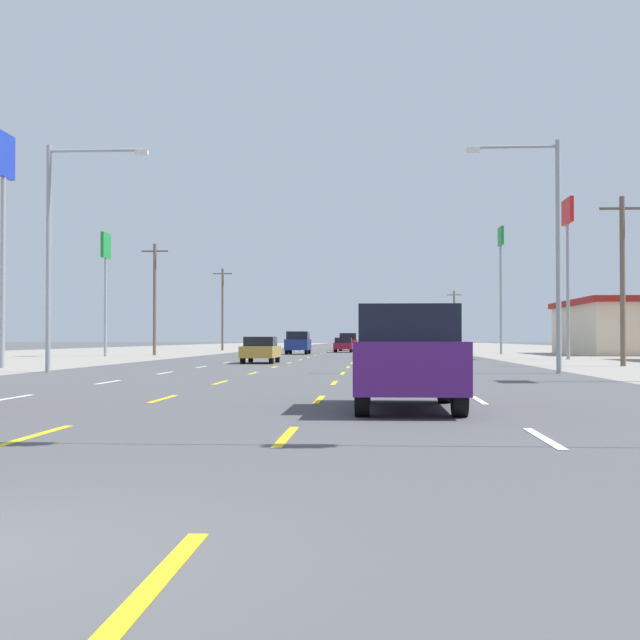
{
  "coord_description": "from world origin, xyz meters",
  "views": [
    {
      "loc": [
        2.96,
        -5.36,
        1.35
      ],
      "look_at": [
        -0.63,
        54.53,
        2.6
      ],
      "focal_mm": 50.48,
      "sensor_mm": 36.0,
      "label": 1
    }
  ],
  "objects_px": {
    "hatchback_far_right_farther": "(418,345)",
    "streetlight_right_row_0": "(549,238)",
    "pole_sign_left_row_1": "(3,189)",
    "pole_sign_right_row_1": "(568,235)",
    "streetlight_left_row_0": "(59,239)",
    "suv_inner_left_far": "(298,342)",
    "pole_sign_left_row_2": "(106,263)",
    "suv_inner_right_midfar": "(385,343)",
    "pole_sign_right_row_2": "(501,259)",
    "box_truck_inner_right_distant_b": "(379,335)",
    "sedan_inner_left_mid": "(261,349)",
    "suv_inner_right_near": "(407,356)",
    "suv_center_turn_distant_a": "(348,342)",
    "sedan_center_turn_farthest": "(343,345)"
  },
  "relations": [
    {
      "from": "suv_inner_right_midfar",
      "to": "box_truck_inner_right_distant_b",
      "type": "height_order",
      "value": "box_truck_inner_right_distant_b"
    },
    {
      "from": "hatchback_far_right_farther",
      "to": "pole_sign_left_row_1",
      "type": "relative_size",
      "value": 0.36
    },
    {
      "from": "suv_inner_left_far",
      "to": "streetlight_right_row_0",
      "type": "height_order",
      "value": "streetlight_right_row_0"
    },
    {
      "from": "hatchback_far_right_farther",
      "to": "pole_sign_left_row_2",
      "type": "height_order",
      "value": "pole_sign_left_row_2"
    },
    {
      "from": "sedan_inner_left_mid",
      "to": "sedan_center_turn_farthest",
      "type": "height_order",
      "value": "same"
    },
    {
      "from": "sedan_center_turn_farthest",
      "to": "pole_sign_left_row_2",
      "type": "relative_size",
      "value": 0.47
    },
    {
      "from": "pole_sign_right_row_2",
      "to": "streetlight_right_row_0",
      "type": "xyz_separation_m",
      "value": [
        -4.24,
        -43.5,
        -3.07
      ]
    },
    {
      "from": "suv_inner_right_near",
      "to": "suv_center_turn_distant_a",
      "type": "distance_m",
      "value": 83.62
    },
    {
      "from": "pole_sign_left_row_1",
      "to": "streetlight_right_row_0",
      "type": "distance_m",
      "value": 24.66
    },
    {
      "from": "pole_sign_left_row_1",
      "to": "suv_inner_left_far",
      "type": "bearing_deg",
      "value": 74.31
    },
    {
      "from": "suv_center_turn_distant_a",
      "to": "streetlight_left_row_0",
      "type": "height_order",
      "value": "streetlight_left_row_0"
    },
    {
      "from": "suv_inner_right_midfar",
      "to": "streetlight_right_row_0",
      "type": "xyz_separation_m",
      "value": [
        6.04,
        -28.64,
        4.24
      ]
    },
    {
      "from": "suv_center_turn_distant_a",
      "to": "streetlight_left_row_0",
      "type": "distance_m",
      "value": 66.31
    },
    {
      "from": "hatchback_far_right_farther",
      "to": "suv_inner_right_midfar",
      "type": "bearing_deg",
      "value": -100.55
    },
    {
      "from": "pole_sign_right_row_1",
      "to": "streetlight_left_row_0",
      "type": "xyz_separation_m",
      "value": [
        -25.34,
        -24.0,
        -2.81
      ]
    },
    {
      "from": "suv_inner_right_midfar",
      "to": "sedan_inner_left_mid",
      "type": "bearing_deg",
      "value": -115.55
    },
    {
      "from": "pole_sign_right_row_1",
      "to": "streetlight_right_row_0",
      "type": "bearing_deg",
      "value": -103.67
    },
    {
      "from": "suv_center_turn_distant_a",
      "to": "pole_sign_right_row_2",
      "type": "bearing_deg",
      "value": -57.56
    },
    {
      "from": "streetlight_right_row_0",
      "to": "pole_sign_right_row_1",
      "type": "bearing_deg",
      "value": 76.33
    },
    {
      "from": "pole_sign_left_row_1",
      "to": "streetlight_right_row_0",
      "type": "xyz_separation_m",
      "value": [
        23.95,
        -5.04,
        -3.04
      ]
    },
    {
      "from": "suv_inner_right_midfar",
      "to": "pole_sign_left_row_2",
      "type": "bearing_deg",
      "value": 170.31
    },
    {
      "from": "suv_inner_right_near",
      "to": "sedan_center_turn_farthest",
      "type": "bearing_deg",
      "value": 92.93
    },
    {
      "from": "suv_inner_left_far",
      "to": "pole_sign_left_row_2",
      "type": "xyz_separation_m",
      "value": [
        -13.96,
        -10.26,
        6.12
      ]
    },
    {
      "from": "pole_sign_left_row_1",
      "to": "pole_sign_left_row_2",
      "type": "xyz_separation_m",
      "value": [
        -3.43,
        27.24,
        -1.16
      ]
    },
    {
      "from": "suv_center_turn_distant_a",
      "to": "pole_sign_right_row_2",
      "type": "relative_size",
      "value": 0.44
    },
    {
      "from": "suv_inner_right_near",
      "to": "box_truck_inner_right_distant_b",
      "type": "bearing_deg",
      "value": 90.0
    },
    {
      "from": "suv_inner_right_midfar",
      "to": "suv_center_turn_distant_a",
      "type": "height_order",
      "value": "same"
    },
    {
      "from": "pole_sign_left_row_1",
      "to": "pole_sign_right_row_2",
      "type": "height_order",
      "value": "pole_sign_right_row_2"
    },
    {
      "from": "pole_sign_right_row_1",
      "to": "streetlight_right_row_0",
      "type": "height_order",
      "value": "pole_sign_right_row_1"
    },
    {
      "from": "box_truck_inner_right_distant_b",
      "to": "streetlight_right_row_0",
      "type": "bearing_deg",
      "value": -85.61
    },
    {
      "from": "sedan_inner_left_mid",
      "to": "box_truck_inner_right_distant_b",
      "type": "xyz_separation_m",
      "value": [
        6.89,
        66.7,
        1.08
      ]
    },
    {
      "from": "hatchback_far_right_farther",
      "to": "pole_sign_right_row_2",
      "type": "bearing_deg",
      "value": -17.53
    },
    {
      "from": "hatchback_far_right_farther",
      "to": "streetlight_right_row_0",
      "type": "relative_size",
      "value": 0.43
    },
    {
      "from": "pole_sign_left_row_1",
      "to": "streetlight_right_row_0",
      "type": "bearing_deg",
      "value": -11.89
    },
    {
      "from": "hatchback_far_right_farther",
      "to": "streetlight_left_row_0",
      "type": "xyz_separation_m",
      "value": [
        -16.64,
        -45.74,
        4.57
      ]
    },
    {
      "from": "suv_inner_left_far",
      "to": "pole_sign_left_row_2",
      "type": "distance_m",
      "value": 18.38
    },
    {
      "from": "pole_sign_right_row_1",
      "to": "pole_sign_right_row_2",
      "type": "relative_size",
      "value": 0.95
    },
    {
      "from": "pole_sign_left_row_2",
      "to": "streetlight_left_row_0",
      "type": "bearing_deg",
      "value": -76.28
    },
    {
      "from": "pole_sign_left_row_1",
      "to": "pole_sign_left_row_2",
      "type": "height_order",
      "value": "pole_sign_left_row_1"
    },
    {
      "from": "box_truck_inner_right_distant_b",
      "to": "pole_sign_right_row_1",
      "type": "distance_m",
      "value": 58.23
    },
    {
      "from": "suv_inner_right_midfar",
      "to": "pole_sign_right_row_2",
      "type": "bearing_deg",
      "value": 55.34
    },
    {
      "from": "suv_inner_right_midfar",
      "to": "pole_sign_left_row_2",
      "type": "height_order",
      "value": "pole_sign_left_row_2"
    },
    {
      "from": "suv_inner_right_midfar",
      "to": "suv_center_turn_distant_a",
      "type": "distance_m",
      "value": 36.99
    },
    {
      "from": "hatchback_far_right_farther",
      "to": "sedan_inner_left_mid",
      "type": "bearing_deg",
      "value": -107.81
    },
    {
      "from": "sedan_inner_left_mid",
      "to": "suv_inner_left_far",
      "type": "xyz_separation_m",
      "value": [
        -0.34,
        28.62,
        0.27
      ]
    },
    {
      "from": "box_truck_inner_right_distant_b",
      "to": "pole_sign_left_row_1",
      "type": "xyz_separation_m",
      "value": [
        -17.77,
        -75.58,
        6.47
      ]
    },
    {
      "from": "suv_inner_left_far",
      "to": "streetlight_left_row_0",
      "type": "height_order",
      "value": "streetlight_left_row_0"
    },
    {
      "from": "sedan_inner_left_mid",
      "to": "suv_inner_right_midfar",
      "type": "distance_m",
      "value": 16.32
    },
    {
      "from": "pole_sign_left_row_1",
      "to": "pole_sign_right_row_1",
      "type": "distance_m",
      "value": 35.31
    },
    {
      "from": "box_truck_inner_right_distant_b",
      "to": "pole_sign_left_row_2",
      "type": "relative_size",
      "value": 0.76
    }
  ]
}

